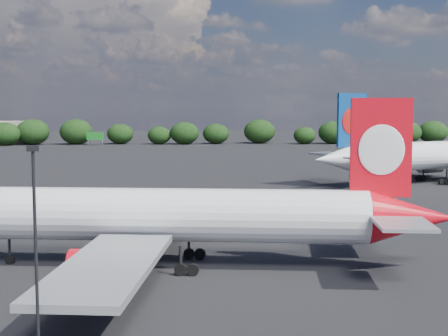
{
  "coord_description": "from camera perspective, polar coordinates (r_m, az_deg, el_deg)",
  "views": [
    {
      "loc": [
        12.41,
        -42.47,
        13.39
      ],
      "look_at": [
        16.0,
        12.0,
        8.0
      ],
      "focal_mm": 50.0,
      "sensor_mm": 36.0,
      "label": 1
    }
  ],
  "objects": [
    {
      "name": "horizon_treeline",
      "position": [
        222.72,
        -4.48,
        3.2
      ],
      "size": [
        206.16,
        16.06,
        9.01
      ],
      "color": "black",
      "rests_on": "ground"
    },
    {
      "name": "apron_lamp_post",
      "position": [
        32.13,
        -16.83,
        -7.15
      ],
      "size": [
        0.55,
        0.3,
        11.52
      ],
      "color": "black",
      "rests_on": "ground"
    },
    {
      "name": "ground",
      "position": [
        104.08,
        -10.59,
        -1.85
      ],
      "size": [
        500.0,
        500.0,
        0.0
      ],
      "primitive_type": "plane",
      "color": "black",
      "rests_on": "ground"
    },
    {
      "name": "billboard_yellow",
      "position": [
        224.67,
        -3.88,
        3.19
      ],
      "size": [
        5.0,
        0.3,
        5.5
      ],
      "color": "yellow",
      "rests_on": "ground"
    },
    {
      "name": "china_southern_airliner",
      "position": [
        115.81,
        18.86,
        1.05
      ],
      "size": [
        46.47,
        44.65,
        15.58
      ],
      "color": "white",
      "rests_on": "ground"
    },
    {
      "name": "highway_sign",
      "position": [
        220.81,
        -11.7,
        2.86
      ],
      "size": [
        6.0,
        0.3,
        4.5
      ],
      "color": "#156A1E",
      "rests_on": "ground"
    },
    {
      "name": "qantas_airliner",
      "position": [
        52.04,
        -3.9,
        -4.45
      ],
      "size": [
        43.15,
        41.14,
        14.08
      ],
      "color": "white",
      "rests_on": "ground"
    }
  ]
}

